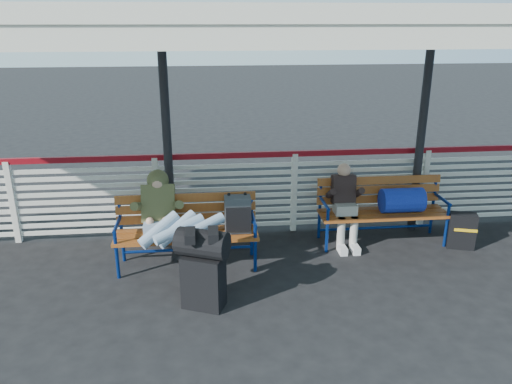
{
  "coord_description": "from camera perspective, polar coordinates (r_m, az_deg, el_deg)",
  "views": [
    {
      "loc": [
        -1.29,
        -4.97,
        3.04
      ],
      "look_at": [
        -0.66,
        1.0,
        0.95
      ],
      "focal_mm": 35.0,
      "sensor_mm": 36.0,
      "label": 1
    }
  ],
  "objects": [
    {
      "name": "ground",
      "position": [
        5.97,
        7.49,
        -11.59
      ],
      "size": [
        60.0,
        60.0,
        0.0
      ],
      "primitive_type": "plane",
      "color": "black",
      "rests_on": "ground"
    },
    {
      "name": "fence",
      "position": [
        7.39,
        4.37,
        0.36
      ],
      "size": [
        12.08,
        0.08,
        1.24
      ],
      "color": "silver",
      "rests_on": "ground"
    },
    {
      "name": "canopy",
      "position": [
        5.98,
        6.82,
        19.08
      ],
      "size": [
        12.6,
        3.6,
        3.16
      ],
      "color": "silver",
      "rests_on": "ground"
    },
    {
      "name": "luggage_stack",
      "position": [
        5.51,
        -6.09,
        -8.37
      ],
      "size": [
        0.63,
        0.5,
        0.92
      ],
      "rotation": [
        0.0,
        0.0,
        -0.4
      ],
      "color": "black",
      "rests_on": "ground"
    },
    {
      "name": "bench_left",
      "position": [
        6.4,
        -6.09,
        -3.35
      ],
      "size": [
        1.8,
        0.56,
        0.93
      ],
      "color": "#97591D",
      "rests_on": "ground"
    },
    {
      "name": "bench_right",
      "position": [
        7.27,
        15.25,
        -1.14
      ],
      "size": [
        1.8,
        0.56,
        0.92
      ],
      "color": "#97591D",
      "rests_on": "ground"
    },
    {
      "name": "traveler_man",
      "position": [
        6.04,
        -9.48,
        -3.45
      ],
      "size": [
        0.93,
        1.64,
        0.77
      ],
      "color": "#87A1B6",
      "rests_on": "ground"
    },
    {
      "name": "companion_person",
      "position": [
        7.05,
        10.13,
        -1.38
      ],
      "size": [
        0.32,
        0.66,
        1.15
      ],
      "color": "#ABA69B",
      "rests_on": "ground"
    },
    {
      "name": "suitcase_side",
      "position": [
        7.52,
        22.43,
        -4.1
      ],
      "size": [
        0.4,
        0.31,
        0.5
      ],
      "rotation": [
        0.0,
        0.0,
        -0.3
      ],
      "color": "black",
      "rests_on": "ground"
    }
  ]
}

